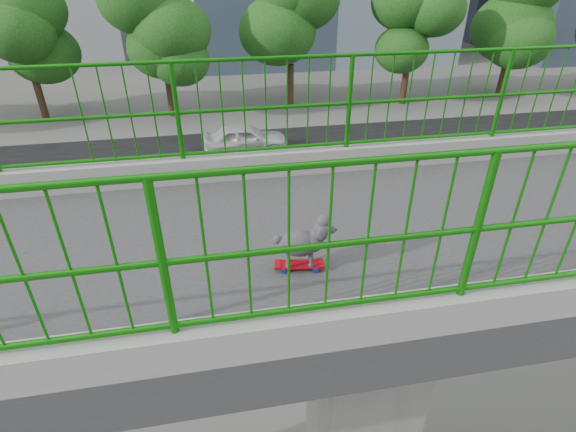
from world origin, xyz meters
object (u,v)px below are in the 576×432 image
at_px(car_3, 304,161).
at_px(car_5, 197,312).
at_px(skateboard, 299,265).
at_px(poodle, 303,241).
at_px(car_4, 245,139).
at_px(car_0, 27,332).
at_px(car_2, 320,188).

xyz_separation_m(car_3, car_5, (9.60, -5.14, 0.01)).
bearing_deg(car_5, skateboard, 12.97).
bearing_deg(car_5, poodle, 13.19).
bearing_deg(car_4, car_5, 168.39).
bearing_deg(car_3, car_0, 134.97).
relative_size(car_3, car_4, 1.01).
relative_size(skateboard, car_5, 0.11).
distance_m(car_0, car_4, 14.64).
bearing_deg(poodle, car_2, 172.68).
xyz_separation_m(skateboard, car_0, (-6.54, -5.97, -6.35)).
bearing_deg(skateboard, car_0, -129.26).
relative_size(car_2, car_5, 1.44).
relative_size(car_4, car_5, 1.11).
bearing_deg(car_2, car_4, 21.56).
bearing_deg(car_2, skateboard, 164.23).
bearing_deg(car_0, car_2, 123.62).
height_order(car_0, car_3, car_0).
height_order(skateboard, car_3, skateboard).
relative_size(car_0, car_2, 0.70).
relative_size(poodle, car_5, 0.13).
xyz_separation_m(poodle, car_3, (-16.14, 3.61, -6.65)).
distance_m(poodle, car_4, 20.45).
distance_m(car_3, car_4, 4.07).
xyz_separation_m(poodle, car_2, (-12.94, 3.62, -6.49)).
bearing_deg(skateboard, car_4, -175.00).
bearing_deg(car_3, car_5, 151.83).
bearing_deg(car_2, car_3, 0.28).
xyz_separation_m(poodle, car_4, (-19.34, 1.10, -6.54)).
distance_m(car_0, car_5, 4.47).
distance_m(poodle, car_5, 9.44).
bearing_deg(skateboard, poodle, 90.00).
bearing_deg(car_4, skateboard, 176.67).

